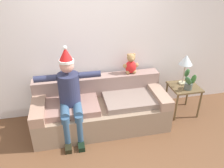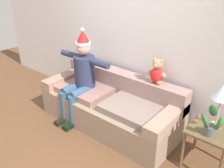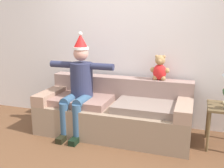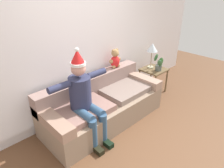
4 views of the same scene
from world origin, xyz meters
The scene contains 5 objects.
ground_plane centered at (0.00, 0.00, 0.00)m, with size 10.00×10.00×0.00m, color brown.
back_wall centered at (0.00, 1.55, 1.35)m, with size 7.00×0.10×2.70m, color silver.
couch centered at (0.00, 1.00, 0.32)m, with size 2.26×0.93×0.80m.
person_seated centered at (-0.51, 0.84, 0.77)m, with size 1.02×0.77×1.52m.
teddy_bear centered at (0.61, 1.30, 0.97)m, with size 0.29×0.17×0.38m.
Camera 3 is at (1.13, -2.50, 1.66)m, focal length 40.97 mm.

